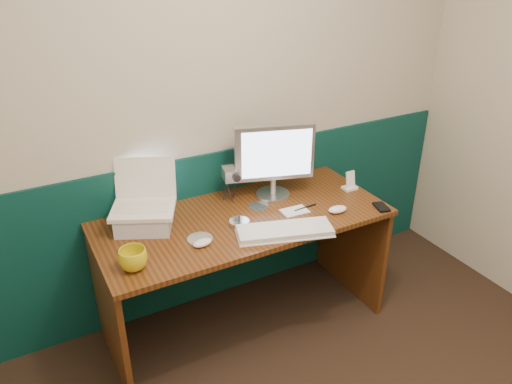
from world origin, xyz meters
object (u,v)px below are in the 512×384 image
mug (133,259)px  camcorder (230,183)px  laptop (141,188)px  desk (244,273)px  monitor (273,160)px  keyboard (285,231)px

mug → camcorder: 0.80m
laptop → desk: bearing=9.0°
monitor → keyboard: size_ratio=0.93×
camcorder → monitor: bearing=-3.6°
laptop → mug: laptop is taller
keyboard → laptop: bearing=164.3°
desk → camcorder: (0.02, 0.21, 0.48)m
monitor → camcorder: 0.28m
keyboard → mug: mug is taller
desk → laptop: laptop is taller
keyboard → camcorder: (-0.09, 0.47, 0.10)m
desk → laptop: size_ratio=4.96×
monitor → mug: (-0.93, -0.33, -0.18)m
laptop → keyboard: 0.77m
laptop → mug: (-0.16, -0.34, -0.18)m
camcorder → desk: bearing=-83.9°
monitor → laptop: bearing=-162.8°
laptop → camcorder: size_ratio=1.47×
mug → camcorder: size_ratio=0.61×
laptop → monitor: bearing=24.8°
keyboard → monitor: bearing=85.7°
laptop → monitor: monitor is taller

